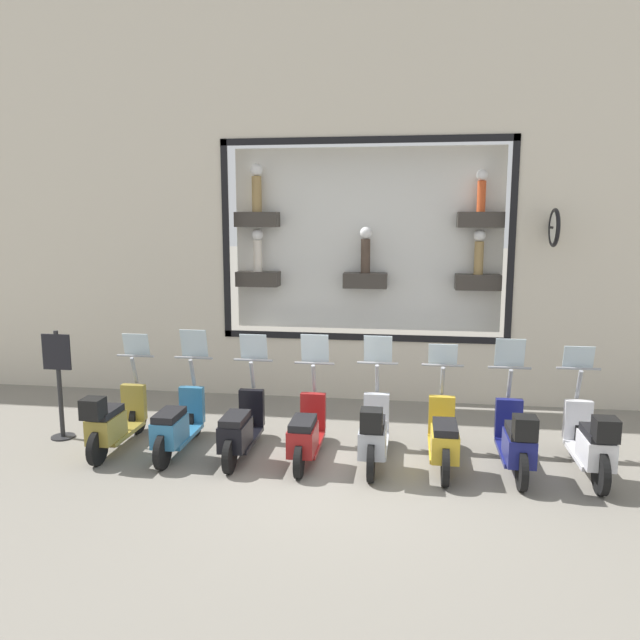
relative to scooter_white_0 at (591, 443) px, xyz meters
The scene contains 11 objects.
ground_plane 3.27m from the scooter_white_0, 94.51° to the left, with size 120.00×120.00×0.00m, color gray.
building_facade 5.90m from the scooter_white_0, 43.93° to the left, with size 1.25×36.00×8.10m.
scooter_white_0 is the anchor object (origin of this frame).
scooter_navy_1 0.95m from the scooter_white_0, 90.27° to the left, with size 1.80×0.61×1.68m.
scooter_yellow_2 1.89m from the scooter_white_0, 88.38° to the left, with size 1.80×0.60×1.58m.
scooter_silver_3 2.84m from the scooter_white_0, 90.08° to the left, with size 1.80×0.60×1.67m.
scooter_red_4 3.79m from the scooter_white_0, 89.23° to the left, with size 1.79×0.60×1.67m.
scooter_black_5 4.73m from the scooter_white_0, 89.36° to the left, with size 1.80×0.60×1.64m.
scooter_teal_6 5.68m from the scooter_white_0, 89.45° to the left, with size 1.80×0.61×1.69m.
scooter_olive_7 6.63m from the scooter_white_0, 90.09° to the left, with size 1.80×0.61×1.60m.
shop_sign_post 7.72m from the scooter_white_0, 86.88° to the left, with size 0.36×0.45×1.70m.
Camera 1 is at (-7.93, -0.83, 3.42)m, focal length 35.00 mm.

